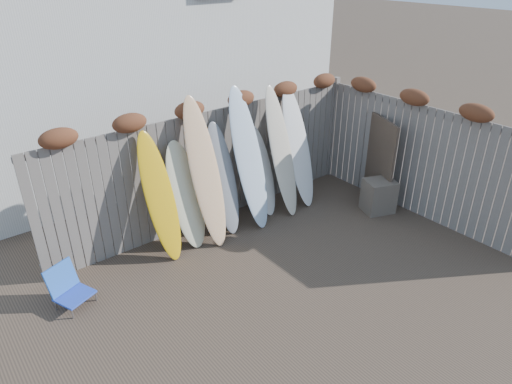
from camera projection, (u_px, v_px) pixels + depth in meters
ground at (307, 282)px, 6.65m from camera, size 80.00×80.00×0.00m
back_fence at (215, 156)px, 7.80m from camera, size 6.05×0.28×2.24m
right_fence at (424, 155)px, 7.95m from camera, size 0.28×4.40×2.24m
house at (123, 9)px, 9.96m from camera, size 8.50×5.50×6.33m
beach_chair at (68, 287)px, 6.14m from camera, size 0.58×0.60×0.58m
wooden_crate at (379, 196)px, 8.38m from camera, size 0.65×0.60×0.62m
lattice_panel at (378, 160)px, 8.58m from camera, size 0.50×1.01×1.64m
surfboard_0 at (160, 197)px, 6.89m from camera, size 0.51×0.73×1.98m
surfboard_1 at (186, 195)px, 7.22m from camera, size 0.57×0.63×1.72m
surfboard_2 at (205, 173)px, 7.19m from camera, size 0.51×0.84×2.37m
surfboard_3 at (223, 179)px, 7.59m from camera, size 0.50×0.69×1.86m
surfboard_4 at (249, 159)px, 7.68m from camera, size 0.56×0.85×2.37m
surfboard_5 at (262, 171)px, 8.15m from camera, size 0.51×0.62×1.61m
surfboard_6 at (281, 152)px, 8.08m from camera, size 0.47×0.81×2.28m
surfboard_7 at (298, 148)px, 8.39m from camera, size 0.59×0.81×2.19m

